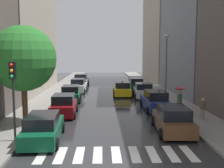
{
  "coord_description": "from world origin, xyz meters",
  "views": [
    {
      "loc": [
        -0.67,
        -10.07,
        4.89
      ],
      "look_at": [
        0.59,
        23.88,
        1.06
      ],
      "focal_mm": 43.1,
      "sensor_mm": 36.0,
      "label": 1
    }
  ],
  "objects_px": {
    "parked_car_right_nearest": "(173,120)",
    "pedestrian_foreground": "(180,95)",
    "lamp_post_right": "(166,63)",
    "parked_car_left_fifth": "(81,81)",
    "pedestrian_by_kerb": "(203,108)",
    "parked_car_right_fourth": "(135,84)",
    "taxi_midroad": "(122,89)",
    "parked_car_right_third": "(143,91)",
    "parked_car_left_fourth": "(78,86)",
    "parked_car_left_nearest": "(43,128)",
    "parked_car_left_third": "(71,94)",
    "parked_car_left_second": "(64,106)",
    "street_tree_left": "(23,59)",
    "parked_car_right_second": "(155,101)",
    "traffic_light_left_corner": "(13,84)"
  },
  "relations": [
    {
      "from": "parked_car_right_nearest",
      "to": "pedestrian_foreground",
      "type": "relative_size",
      "value": 2.3
    },
    {
      "from": "pedestrian_foreground",
      "to": "lamp_post_right",
      "type": "height_order",
      "value": "lamp_post_right"
    },
    {
      "from": "parked_car_left_fifth",
      "to": "lamp_post_right",
      "type": "height_order",
      "value": "lamp_post_right"
    },
    {
      "from": "pedestrian_by_kerb",
      "to": "parked_car_left_fifth",
      "type": "bearing_deg",
      "value": -41.1
    },
    {
      "from": "parked_car_right_fourth",
      "to": "parked_car_left_fifth",
      "type": "bearing_deg",
      "value": 54.27
    },
    {
      "from": "taxi_midroad",
      "to": "pedestrian_by_kerb",
      "type": "xyz_separation_m",
      "value": [
        4.88,
        -12.44,
        0.2
      ]
    },
    {
      "from": "parked_car_right_third",
      "to": "pedestrian_by_kerb",
      "type": "height_order",
      "value": "pedestrian_by_kerb"
    },
    {
      "from": "parked_car_left_fourth",
      "to": "parked_car_right_fourth",
      "type": "bearing_deg",
      "value": -76.59
    },
    {
      "from": "parked_car_left_nearest",
      "to": "taxi_midroad",
      "type": "relative_size",
      "value": 1.04
    },
    {
      "from": "taxi_midroad",
      "to": "lamp_post_right",
      "type": "distance_m",
      "value": 7.31
    },
    {
      "from": "pedestrian_by_kerb",
      "to": "lamp_post_right",
      "type": "relative_size",
      "value": 0.24
    },
    {
      "from": "parked_car_left_third",
      "to": "taxi_midroad",
      "type": "xyz_separation_m",
      "value": [
        5.59,
        3.7,
        -0.01
      ]
    },
    {
      "from": "parked_car_left_fifth",
      "to": "parked_car_right_fourth",
      "type": "bearing_deg",
      "value": -121.36
    },
    {
      "from": "parked_car_left_nearest",
      "to": "pedestrian_by_kerb",
      "type": "relative_size",
      "value": 3.04
    },
    {
      "from": "parked_car_left_third",
      "to": "parked_car_left_fifth",
      "type": "xyz_separation_m",
      "value": [
        0.06,
        13.19,
        0.07
      ]
    },
    {
      "from": "parked_car_left_second",
      "to": "parked_car_right_third",
      "type": "xyz_separation_m",
      "value": [
        7.64,
        8.41,
        -0.02
      ]
    },
    {
      "from": "parked_car_left_third",
      "to": "taxi_midroad",
      "type": "bearing_deg",
      "value": -59.0
    },
    {
      "from": "parked_car_left_fourth",
      "to": "pedestrian_by_kerb",
      "type": "height_order",
      "value": "parked_car_left_fourth"
    },
    {
      "from": "lamp_post_right",
      "to": "parked_car_right_fourth",
      "type": "bearing_deg",
      "value": 100.27
    },
    {
      "from": "pedestrian_by_kerb",
      "to": "parked_car_left_second",
      "type": "bearing_deg",
      "value": 10.85
    },
    {
      "from": "parked_car_right_nearest",
      "to": "pedestrian_foreground",
      "type": "distance_m",
      "value": 4.73
    },
    {
      "from": "parked_car_left_fourth",
      "to": "taxi_midroad",
      "type": "relative_size",
      "value": 0.99
    },
    {
      "from": "parked_car_left_third",
      "to": "parked_car_right_fourth",
      "type": "bearing_deg",
      "value": -45.68
    },
    {
      "from": "parked_car_left_third",
      "to": "street_tree_left",
      "type": "xyz_separation_m",
      "value": [
        -2.01,
        -9.33,
        3.79
      ]
    },
    {
      "from": "street_tree_left",
      "to": "parked_car_right_second",
      "type": "bearing_deg",
      "value": 24.95
    },
    {
      "from": "parked_car_left_second",
      "to": "taxi_midroad",
      "type": "height_order",
      "value": "taxi_midroad"
    },
    {
      "from": "parked_car_left_fifth",
      "to": "parked_car_right_third",
      "type": "distance_m",
      "value": 13.64
    },
    {
      "from": "parked_car_right_nearest",
      "to": "lamp_post_right",
      "type": "xyz_separation_m",
      "value": [
        1.81,
        9.6,
        3.18
      ]
    },
    {
      "from": "parked_car_left_third",
      "to": "pedestrian_foreground",
      "type": "xyz_separation_m",
      "value": [
        9.32,
        -6.88,
        0.9
      ]
    },
    {
      "from": "taxi_midroad",
      "to": "parked_car_left_nearest",
      "type": "bearing_deg",
      "value": 162.33
    },
    {
      "from": "parked_car_left_nearest",
      "to": "parked_car_left_second",
      "type": "xyz_separation_m",
      "value": [
        0.28,
        6.26,
        0.06
      ]
    },
    {
      "from": "parked_car_left_fourth",
      "to": "parked_car_right_nearest",
      "type": "height_order",
      "value": "parked_car_left_fourth"
    },
    {
      "from": "parked_car_left_second",
      "to": "taxi_midroad",
      "type": "xyz_separation_m",
      "value": [
        5.39,
        10.13,
        -0.03
      ]
    },
    {
      "from": "pedestrian_by_kerb",
      "to": "street_tree_left",
      "type": "relative_size",
      "value": 0.24
    },
    {
      "from": "parked_car_right_nearest",
      "to": "taxi_midroad",
      "type": "relative_size",
      "value": 1.04
    },
    {
      "from": "parked_car_right_fourth",
      "to": "pedestrian_by_kerb",
      "type": "relative_size",
      "value": 3.06
    },
    {
      "from": "pedestrian_by_kerb",
      "to": "traffic_light_left_corner",
      "type": "xyz_separation_m",
      "value": [
        -12.01,
        -4.29,
        2.32
      ]
    },
    {
      "from": "parked_car_left_fourth",
      "to": "parked_car_right_nearest",
      "type": "relative_size",
      "value": 0.96
    },
    {
      "from": "parked_car_left_third",
      "to": "parked_car_right_second",
      "type": "xyz_separation_m",
      "value": [
        7.81,
        -4.76,
        0.03
      ]
    },
    {
      "from": "parked_car_left_fifth",
      "to": "parked_car_left_second",
      "type": "bearing_deg",
      "value": -177.71
    },
    {
      "from": "parked_car_left_second",
      "to": "lamp_post_right",
      "type": "xyz_separation_m",
      "value": [
        9.26,
        4.82,
        3.16
      ]
    },
    {
      "from": "parked_car_right_nearest",
      "to": "parked_car_right_third",
      "type": "height_order",
      "value": "parked_car_right_third"
    },
    {
      "from": "parked_car_left_fourth",
      "to": "lamp_post_right",
      "type": "relative_size",
      "value": 0.7
    },
    {
      "from": "parked_car_right_nearest",
      "to": "street_tree_left",
      "type": "bearing_deg",
      "value": 81.76
    },
    {
      "from": "parked_car_left_second",
      "to": "taxi_midroad",
      "type": "distance_m",
      "value": 11.48
    },
    {
      "from": "parked_car_left_fifth",
      "to": "taxi_midroad",
      "type": "height_order",
      "value": "parked_car_left_fifth"
    },
    {
      "from": "parked_car_left_third",
      "to": "taxi_midroad",
      "type": "distance_m",
      "value": 6.7
    },
    {
      "from": "parked_car_right_nearest",
      "to": "parked_car_right_fourth",
      "type": "bearing_deg",
      "value": 2.69
    },
    {
      "from": "pedestrian_by_kerb",
      "to": "street_tree_left",
      "type": "height_order",
      "value": "street_tree_left"
    },
    {
      "from": "parked_car_left_second",
      "to": "parked_car_left_fifth",
      "type": "height_order",
      "value": "parked_car_left_fifth"
    }
  ]
}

